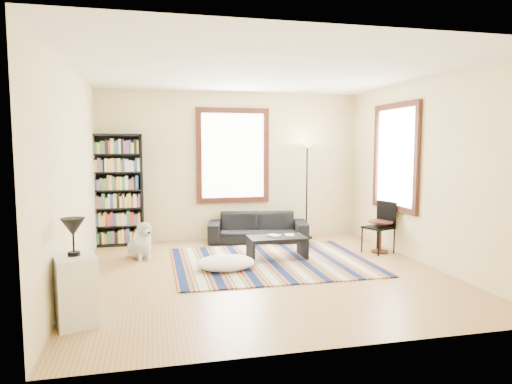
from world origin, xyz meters
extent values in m
cube|color=tan|center=(0.00, 0.00, -0.05)|extent=(5.00, 5.00, 0.10)
cube|color=white|center=(0.00, 0.00, 2.85)|extent=(5.00, 5.00, 0.10)
cube|color=beige|center=(0.00, 2.55, 1.40)|extent=(5.00, 0.10, 2.80)
cube|color=beige|center=(0.00, -2.55, 1.40)|extent=(5.00, 0.10, 2.80)
cube|color=beige|center=(-2.55, 0.00, 1.40)|extent=(0.10, 5.00, 2.80)
cube|color=beige|center=(2.55, 0.00, 1.40)|extent=(0.10, 5.00, 2.80)
cube|color=white|center=(0.00, 2.47, 1.60)|extent=(1.20, 0.06, 1.60)
cube|color=white|center=(2.47, 0.80, 1.60)|extent=(0.06, 1.20, 1.60)
cube|color=#0D1A42|center=(0.25, 0.53, 0.01)|extent=(2.99, 2.39, 0.02)
imported|color=black|center=(0.39, 2.05, 0.27)|extent=(1.94, 1.05, 0.54)
cube|color=black|center=(-2.13, 2.32, 1.00)|extent=(0.90, 0.30, 2.00)
cube|color=black|center=(0.39, 0.71, 0.18)|extent=(1.03, 0.83, 0.36)
imported|color=beige|center=(0.29, 0.71, 0.37)|extent=(0.26, 0.24, 0.02)
imported|color=beige|center=(0.54, 0.76, 0.37)|extent=(0.17, 0.22, 0.01)
ellipsoid|color=silver|center=(-0.51, 0.24, 0.11)|extent=(1.00, 0.85, 0.21)
cylinder|color=#401610|center=(2.20, 0.74, 0.27)|extent=(0.49, 0.49, 0.54)
cube|color=black|center=(2.15, 0.73, 0.43)|extent=(0.54, 0.52, 0.86)
cube|color=silver|center=(-2.30, -1.37, 0.35)|extent=(0.51, 0.59, 0.70)
camera|label=1|loc=(-1.52, -6.13, 1.80)|focal=32.00mm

